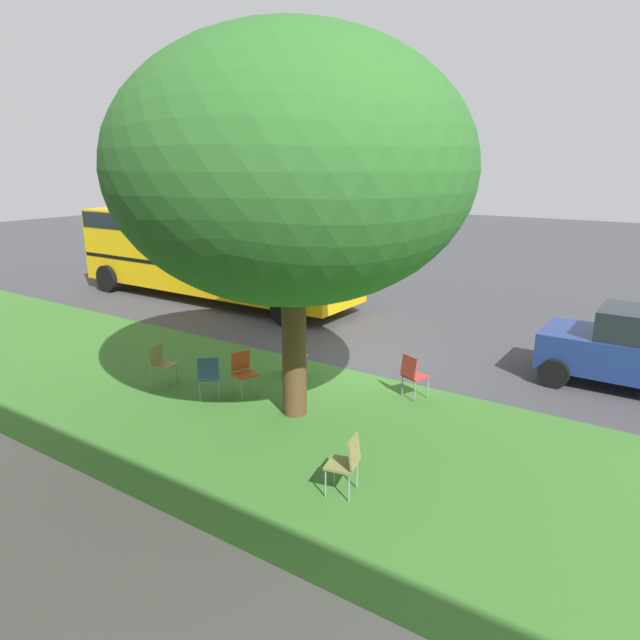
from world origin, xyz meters
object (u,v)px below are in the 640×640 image
object	(u,v)px
street_tree	(292,170)
chair_3	(161,361)
chair_1	(209,374)
chair_2	(413,373)
chair_5	(347,460)
school_bus	(212,248)
chair_0	(293,352)
chair_4	(243,370)

from	to	relation	value
street_tree	chair_3	xyz separation A→B (m)	(3.11, 0.42, -3.84)
chair_1	chair_2	world-z (taller)	same
street_tree	chair_3	size ratio (longest dim) A/B	7.49
chair_5	school_bus	world-z (taller)	school_bus
chair_5	chair_1	bearing A→B (deg)	-18.85
chair_0	chair_3	size ratio (longest dim) A/B	1.00
chair_0	school_bus	bearing A→B (deg)	-33.51
chair_1	chair_5	xyz separation A→B (m)	(-3.94, 1.34, 0.00)
street_tree	chair_2	distance (m)	4.51
school_bus	chair_5	bearing A→B (deg)	142.30
chair_0	chair_2	distance (m)	2.72
chair_3	school_bus	world-z (taller)	school_bus
chair_4	chair_5	bearing A→B (deg)	151.68
chair_0	chair_5	xyz separation A→B (m)	(-3.38, 3.33, 0.00)
street_tree	chair_2	size ratio (longest dim) A/B	7.49
chair_3	chair_5	bearing A→B (deg)	165.87
chair_3	chair_5	world-z (taller)	same
chair_3	chair_4	distance (m)	1.83
chair_1	chair_5	size ratio (longest dim) A/B	1.00
street_tree	chair_4	size ratio (longest dim) A/B	7.49
chair_2	chair_3	distance (m)	5.14
street_tree	chair_3	bearing A→B (deg)	7.69
chair_1	chair_2	size ratio (longest dim) A/B	1.00
chair_0	chair_2	bearing A→B (deg)	-174.09
street_tree	chair_1	bearing A→B (deg)	12.94
street_tree	chair_3	world-z (taller)	street_tree
chair_3	school_bus	xyz separation A→B (m)	(4.54, -6.26, 1.24)
chair_0	chair_3	world-z (taller)	same
chair_4	chair_5	world-z (taller)	same
chair_1	chair_4	bearing A→B (deg)	-124.75
street_tree	chair_4	world-z (taller)	street_tree
chair_2	school_bus	distance (m)	10.06
chair_1	school_bus	xyz separation A→B (m)	(5.89, -6.25, 1.24)
chair_4	school_bus	xyz separation A→B (m)	(6.28, -5.68, 1.24)
chair_0	school_bus	size ratio (longest dim) A/B	0.08
chair_2	chair_3	bearing A→B (deg)	26.27
chair_0	chair_2	xyz separation A→B (m)	(-2.71, -0.28, 0.00)
chair_3	chair_5	size ratio (longest dim) A/B	1.00
street_tree	chair_1	world-z (taller)	street_tree
chair_0	chair_4	bearing A→B (deg)	83.34
chair_2	chair_4	xyz separation A→B (m)	(2.87, 1.69, 0.00)
chair_4	school_bus	bearing A→B (deg)	-42.14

